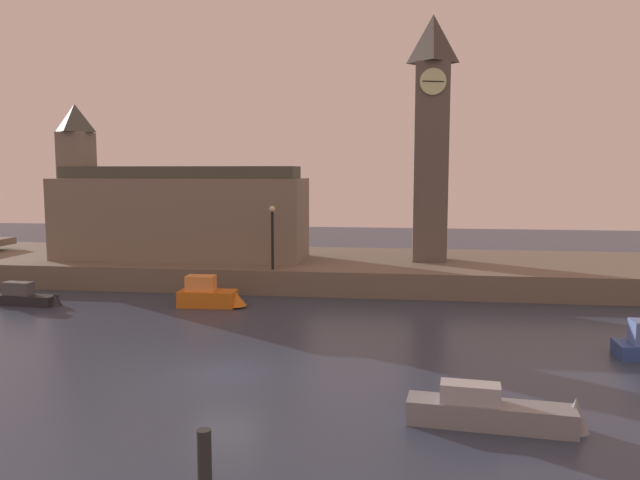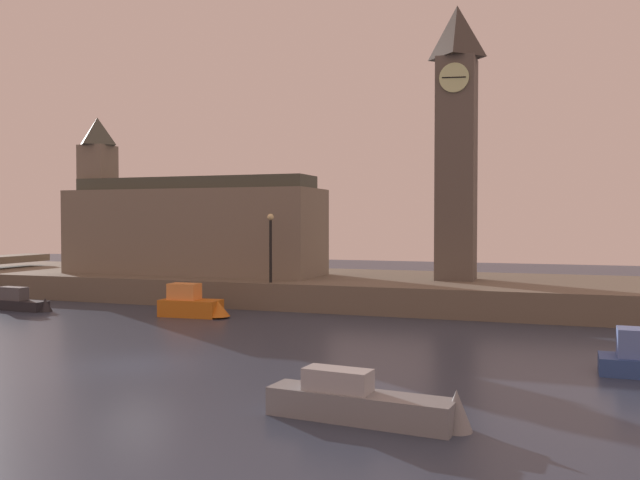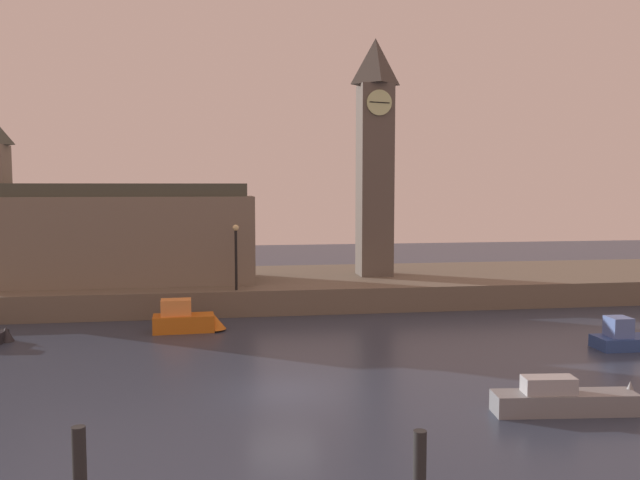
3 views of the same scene
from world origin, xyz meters
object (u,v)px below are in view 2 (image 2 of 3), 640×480
object	(u,v)px
parliament_hall	(186,225)
boat_patrol_orange	(195,305)
clock_tower	(457,139)
boat_cruiser_grey	(375,405)
streetlamp	(271,240)
boat_barge_dark	(23,303)

from	to	relation	value
parliament_hall	boat_patrol_orange	xyz separation A→B (m)	(5.11, -7.83, -4.00)
boat_patrol_orange	parliament_hall	bearing A→B (deg)	123.11
clock_tower	boat_cruiser_grey	distance (m)	25.22
streetlamp	boat_patrol_orange	xyz separation A→B (m)	(-2.59, -3.81, -3.27)
parliament_hall	boat_patrol_orange	world-z (taller)	parliament_hall
clock_tower	boat_barge_dark	size ratio (longest dim) A/B	3.95
clock_tower	streetlamp	world-z (taller)	clock_tower
parliament_hall	boat_patrol_orange	bearing A→B (deg)	-56.89
parliament_hall	streetlamp	size ratio (longest dim) A/B	4.40
clock_tower	boat_cruiser_grey	bearing A→B (deg)	-86.78
streetlamp	boat_cruiser_grey	distance (m)	21.47
boat_cruiser_grey	parliament_hall	bearing A→B (deg)	129.57
streetlamp	boat_barge_dark	size ratio (longest dim) A/B	0.96
streetlamp	boat_patrol_orange	distance (m)	5.65
streetlamp	boat_barge_dark	distance (m)	13.99
parliament_hall	boat_barge_dark	world-z (taller)	parliament_hall
boat_barge_dark	parliament_hall	bearing A→B (deg)	60.48
clock_tower	streetlamp	xyz separation A→B (m)	(-9.41, -5.17, -5.75)
clock_tower	parliament_hall	distance (m)	17.86
boat_cruiser_grey	boat_patrol_orange	xyz separation A→B (m)	(-13.32, 14.47, 0.17)
boat_cruiser_grey	boat_barge_dark	bearing A→B (deg)	150.07
streetlamp	boat_barge_dark	bearing A→B (deg)	-159.30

